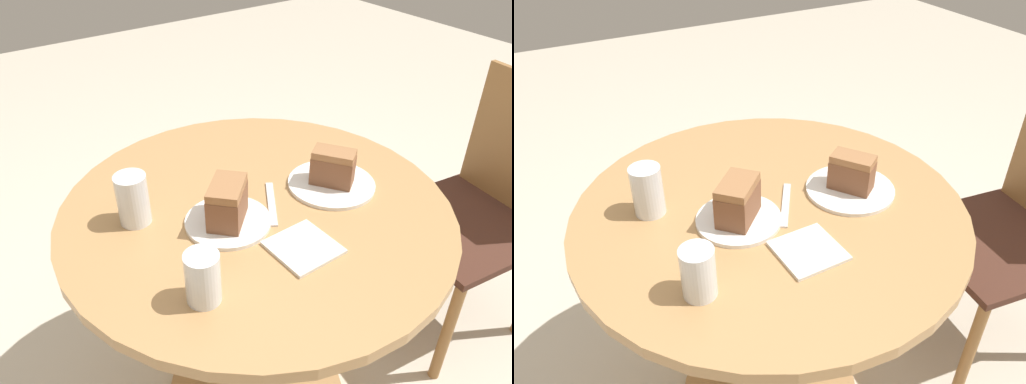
{
  "view_description": "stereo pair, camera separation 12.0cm",
  "coord_description": "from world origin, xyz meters",
  "views": [
    {
      "loc": [
        0.81,
        -0.57,
        1.49
      ],
      "look_at": [
        0.0,
        0.0,
        0.81
      ],
      "focal_mm": 35.0,
      "sensor_mm": 36.0,
      "label": 1
    },
    {
      "loc": [
        0.87,
        -0.47,
        1.49
      ],
      "look_at": [
        0.0,
        0.0,
        0.81
      ],
      "focal_mm": 35.0,
      "sensor_mm": 36.0,
      "label": 2
    }
  ],
  "objects": [
    {
      "name": "plate_near",
      "position": [
        0.02,
        -0.09,
        0.77
      ],
      "size": [
        0.2,
        0.2,
        0.01
      ],
      "color": "white",
      "rests_on": "table"
    },
    {
      "name": "fork",
      "position": [
        0.02,
        0.03,
        0.77
      ],
      "size": [
        0.16,
        0.11,
        0.0
      ],
      "rotation": [
        0.0,
        0.0,
        2.57
      ],
      "color": "silver",
      "rests_on": "table"
    },
    {
      "name": "glass_lemonade",
      "position": [
        0.19,
        -0.26,
        0.82
      ],
      "size": [
        0.07,
        0.07,
        0.11
      ],
      "color": "silver",
      "rests_on": "table"
    },
    {
      "name": "cake_slice_near",
      "position": [
        0.02,
        -0.09,
        0.83
      ],
      "size": [
        0.13,
        0.13,
        0.1
      ],
      "rotation": [
        0.0,
        0.0,
        0.78
      ],
      "color": "brown",
      "rests_on": "plate_near"
    },
    {
      "name": "table",
      "position": [
        0.0,
        0.0,
        0.56
      ],
      "size": [
        0.96,
        0.96,
        0.77
      ],
      "color": "tan",
      "rests_on": "ground_plane"
    },
    {
      "name": "napkin_stack",
      "position": [
        0.19,
        -0.01,
        0.77
      ],
      "size": [
        0.14,
        0.14,
        0.01
      ],
      "rotation": [
        0.0,
        0.0,
        0.02
      ],
      "color": "silver",
      "rests_on": "table"
    },
    {
      "name": "plate_far",
      "position": [
        0.04,
        0.21,
        0.77
      ],
      "size": [
        0.23,
        0.23,
        0.01
      ],
      "color": "white",
      "rests_on": "table"
    },
    {
      "name": "cake_slice_far",
      "position": [
        0.04,
        0.21,
        0.82
      ],
      "size": [
        0.12,
        0.11,
        0.09
      ],
      "rotation": [
        0.0,
        0.0,
        2.18
      ],
      "color": "brown",
      "rests_on": "plate_far"
    },
    {
      "name": "glass_water",
      "position": [
        -0.11,
        -0.27,
        0.82
      ],
      "size": [
        0.07,
        0.07,
        0.12
      ],
      "color": "silver",
      "rests_on": "table"
    },
    {
      "name": "chair",
      "position": [
        0.14,
        0.84,
        0.48
      ],
      "size": [
        0.5,
        0.51,
        0.91
      ],
      "rotation": [
        0.0,
        0.0,
        -0.13
      ],
      "color": "olive",
      "rests_on": "ground_plane"
    }
  ]
}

